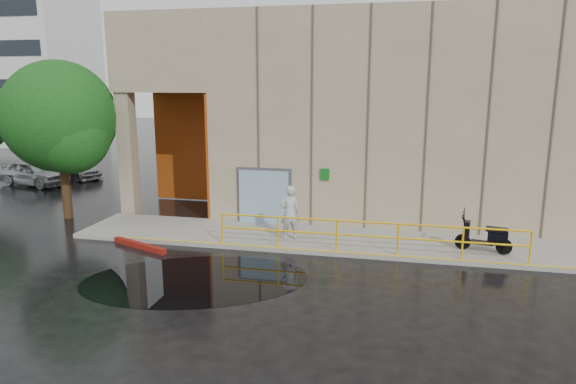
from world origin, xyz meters
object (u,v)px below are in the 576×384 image
(car_a, at_px, (34,172))
(car_c, at_px, (69,168))
(red_curb, at_px, (140,245))
(person, at_px, (290,213))
(tree_near, at_px, (62,121))
(scooter, at_px, (485,228))

(car_a, xyz_separation_m, car_c, (0.64, 2.10, -0.11))
(red_curb, distance_m, car_c, 14.55)
(person, height_order, tree_near, tree_near)
(person, bearing_deg, tree_near, -36.39)
(person, relative_size, car_c, 0.46)
(car_c, distance_m, tree_near, 9.99)
(scooter, xyz_separation_m, red_curb, (-11.02, -1.56, -0.82))
(scooter, height_order, car_a, scooter)
(car_a, relative_size, tree_near, 0.65)
(scooter, relative_size, car_a, 0.43)
(scooter, relative_size, tree_near, 0.28)
(scooter, bearing_deg, person, -167.00)
(scooter, height_order, red_curb, scooter)
(person, relative_size, car_a, 0.46)
(person, xyz_separation_m, car_c, (-14.74, 9.04, -0.50))
(car_a, distance_m, tree_near, 8.85)
(car_a, height_order, car_c, car_a)
(tree_near, bearing_deg, red_curb, -32.15)
(scooter, xyz_separation_m, tree_near, (-15.58, 1.31, 2.99))
(scooter, distance_m, car_a, 22.71)
(car_c, bearing_deg, tree_near, -134.15)
(red_curb, bearing_deg, car_c, 133.29)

